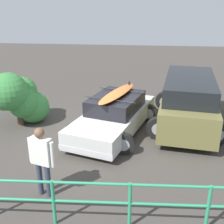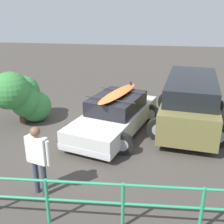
{
  "view_description": "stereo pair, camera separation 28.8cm",
  "coord_description": "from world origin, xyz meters",
  "px_view_note": "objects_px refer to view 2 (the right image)",
  "views": [
    {
      "loc": [
        -1.41,
        8.28,
        4.12
      ],
      "look_at": [
        -0.45,
        0.15,
        0.95
      ],
      "focal_mm": 45.0,
      "sensor_mm": 36.0,
      "label": 1
    },
    {
      "loc": [
        -1.7,
        8.24,
        4.12
      ],
      "look_at": [
        -0.45,
        0.15,
        0.95
      ],
      "focal_mm": 45.0,
      "sensor_mm": 36.0,
      "label": 2
    }
  ],
  "objects_px": {
    "suv_car": "(190,101)",
    "bush_near_left": "(19,95)",
    "sedan_car": "(115,115)",
    "person_bystander": "(38,155)"
  },
  "relations": [
    {
      "from": "person_bystander",
      "to": "bush_near_left",
      "type": "height_order",
      "value": "bush_near_left"
    },
    {
      "from": "sedan_car",
      "to": "suv_car",
      "type": "distance_m",
      "value": 2.7
    },
    {
      "from": "suv_car",
      "to": "bush_near_left",
      "type": "xyz_separation_m",
      "value": [
        6.04,
        0.7,
        0.15
      ]
    },
    {
      "from": "person_bystander",
      "to": "bush_near_left",
      "type": "bearing_deg",
      "value": -58.97
    },
    {
      "from": "sedan_car",
      "to": "person_bystander",
      "type": "bearing_deg",
      "value": 71.59
    },
    {
      "from": "sedan_car",
      "to": "person_bystander",
      "type": "xyz_separation_m",
      "value": [
        1.21,
        3.63,
        0.41
      ]
    },
    {
      "from": "sedan_car",
      "to": "suv_car",
      "type": "bearing_deg",
      "value": -160.58
    },
    {
      "from": "suv_car",
      "to": "bush_near_left",
      "type": "bearing_deg",
      "value": 6.6
    },
    {
      "from": "sedan_car",
      "to": "person_bystander",
      "type": "distance_m",
      "value": 3.85
    },
    {
      "from": "suv_car",
      "to": "person_bystander",
      "type": "relative_size",
      "value": 2.96
    }
  ]
}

